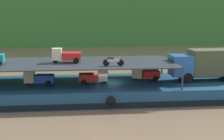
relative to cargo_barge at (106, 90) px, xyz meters
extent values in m
plane|color=#7F664C|center=(0.00, 0.03, -0.75)|extent=(400.00, 400.00, 0.00)
cube|color=navy|center=(0.00, 0.03, 0.00)|extent=(29.80, 8.50, 1.50)
cube|color=black|center=(0.00, -4.24, -0.40)|extent=(29.21, 0.06, 0.50)
sphere|color=black|center=(0.00, -4.45, 0.10)|extent=(0.77, 0.77, 0.77)
cube|color=#285BA3|center=(7.30, -0.25, 2.35)|extent=(2.07, 2.25, 2.00)
cube|color=#192833|center=(6.27, -0.28, 2.70)|extent=(0.12, 1.84, 0.60)
cube|color=#474C33|center=(10.70, -0.14, 2.60)|extent=(4.87, 2.45, 2.50)
cube|color=black|center=(10.70, -0.14, 1.30)|extent=(6.84, 1.60, 0.20)
cylinder|color=black|center=(7.67, 0.77, 1.25)|extent=(1.01, 0.31, 1.00)
cylinder|color=black|center=(7.73, -1.25, 1.25)|extent=(1.01, 0.31, 1.00)
cylinder|color=black|center=(12.11, 0.91, 1.25)|extent=(1.01, 0.31, 1.00)
cylinder|color=#2D333D|center=(6.42, 3.79, 1.75)|extent=(0.16, 0.16, 2.00)
cylinder|color=#2D333D|center=(6.42, -3.74, 1.75)|extent=(0.16, 0.16, 2.00)
cube|color=#2D333D|center=(-3.80, 0.03, 2.70)|extent=(20.60, 7.70, 0.10)
cube|color=#1E47B7|center=(-5.85, -0.58, 1.38)|extent=(1.77, 1.30, 0.70)
cube|color=#C6B793|center=(-7.25, -0.49, 1.58)|extent=(0.96, 1.05, 1.10)
cube|color=#19232D|center=(-7.72, -0.46, 1.69)|extent=(0.09, 0.85, 0.38)
cylinder|color=black|center=(-7.40, -0.48, 1.03)|extent=(0.57, 0.17, 0.56)
cylinder|color=black|center=(-5.42, -0.07, 1.03)|extent=(0.57, 0.17, 0.56)
cylinder|color=black|center=(-5.48, -1.13, 1.03)|extent=(0.57, 0.17, 0.56)
cube|color=red|center=(-1.79, -0.45, 1.38)|extent=(1.70, 1.20, 0.70)
cube|color=beige|center=(-0.39, -0.45, 1.58)|extent=(0.90, 1.00, 1.10)
cube|color=#19232D|center=(0.08, -0.45, 1.69)|extent=(0.04, 0.85, 0.38)
cylinder|color=black|center=(-0.24, -0.45, 1.03)|extent=(0.56, 0.14, 0.56)
cylinder|color=black|center=(-2.19, -0.98, 1.03)|extent=(0.56, 0.14, 0.56)
cylinder|color=black|center=(-2.19, 0.08, 1.03)|extent=(0.56, 0.14, 0.56)
cube|color=red|center=(4.50, 0.55, 1.38)|extent=(1.75, 1.27, 0.70)
cube|color=beige|center=(3.10, 0.61, 1.58)|extent=(0.94, 1.04, 1.10)
cube|color=#19232D|center=(2.63, 0.64, 1.69)|extent=(0.08, 0.85, 0.38)
cylinder|color=black|center=(2.95, 0.62, 1.03)|extent=(0.57, 0.16, 0.56)
cylinder|color=black|center=(4.92, 1.06, 1.03)|extent=(0.57, 0.16, 0.56)
cylinder|color=black|center=(4.88, 0.00, 1.03)|extent=(0.57, 0.16, 0.56)
cylinder|color=black|center=(-9.93, -0.08, 3.03)|extent=(0.56, 0.16, 0.56)
cube|color=red|center=(-3.27, -0.02, 3.38)|extent=(1.75, 1.27, 0.70)
cube|color=beige|center=(-4.67, 0.04, 3.58)|extent=(0.94, 1.03, 1.10)
cube|color=#19232D|center=(-5.14, 0.05, 3.69)|extent=(0.07, 0.85, 0.38)
cylinder|color=black|center=(-4.82, 0.04, 3.03)|extent=(0.57, 0.16, 0.56)
cylinder|color=black|center=(-2.85, 0.49, 3.03)|extent=(0.57, 0.16, 0.56)
cylinder|color=black|center=(-2.90, -0.56, 3.03)|extent=(0.57, 0.16, 0.56)
cylinder|color=black|center=(1.08, -2.36, 3.05)|extent=(0.61, 0.17, 0.60)
cylinder|color=black|center=(-0.21, -2.20, 3.05)|extent=(0.61, 0.17, 0.60)
cube|color=#B7B7BC|center=(0.44, -2.28, 3.27)|extent=(1.12, 0.34, 0.28)
cube|color=black|center=(0.19, -2.25, 3.45)|extent=(0.62, 0.27, 0.12)
cylinder|color=#B2B2B7|center=(0.98, -2.35, 3.60)|extent=(0.11, 0.55, 0.04)
camera|label=1|loc=(-3.05, -34.20, 8.29)|focal=58.03mm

